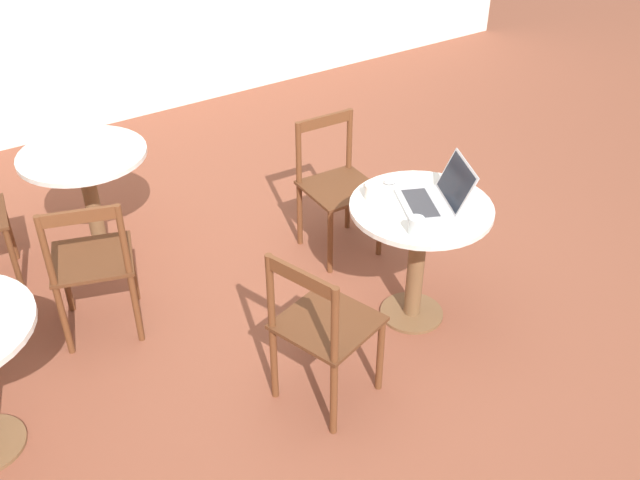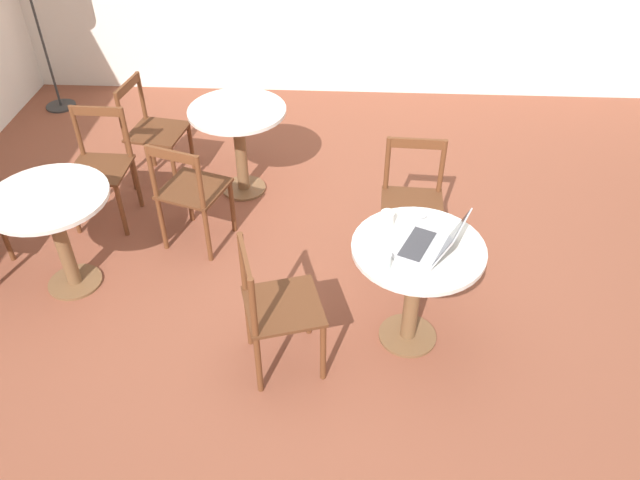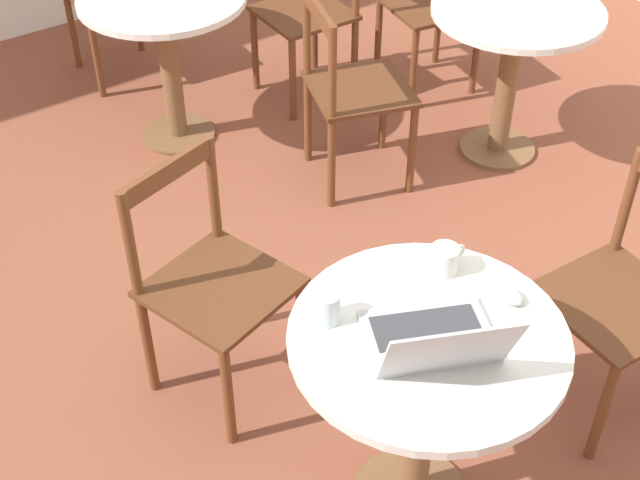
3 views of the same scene
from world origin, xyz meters
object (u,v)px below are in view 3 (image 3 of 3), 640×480
chair_mid_back (426,3)px  mug (445,259)px  drinking_glass (326,307)px  cafe_table_far (166,31)px  cafe_table_mid (513,44)px  chair_mid_left (351,92)px  chair_far_right (311,12)px  mouse (509,294)px  laptop (435,340)px  cafe_table_near (424,378)px  chair_near_right (624,299)px  chair_near_back (211,284)px

chair_mid_back → mug: (-1.52, -1.85, 0.33)m
chair_mid_back → mug: bearing=-129.4°
mug → drinking_glass: (-0.39, 0.03, 0.00)m
cafe_table_far → chair_mid_back: bearing=-11.5°
cafe_table_mid → chair_mid_left: (-0.72, 0.24, -0.12)m
chair_far_right → mouse: 2.48m
chair_mid_back → laptop: (-1.75, -2.08, 0.34)m
cafe_table_near → cafe_table_mid: size_ratio=1.00×
cafe_table_near → mug: bearing=40.5°
cafe_table_near → chair_mid_left: 1.76m
chair_mid_left → cafe_table_far: bearing=122.8°
mouse → drinking_glass: bearing=154.5°
cafe_table_near → chair_near_right: chair_near_right is taller
chair_mid_left → mouse: (-0.60, -1.54, 0.31)m
cafe_table_mid → chair_near_right: 1.54m
mouse → mug: bearing=110.2°
cafe_table_mid → chair_near_right: bearing=-120.2°
cafe_table_near → chair_far_right: 2.56m
mouse → mug: (-0.07, 0.19, 0.03)m
chair_near_right → chair_mid_back: 2.25m
chair_near_right → mug: chair_near_right is taller
laptop → chair_near_back: bearing=103.7°
chair_mid_back → mug: chair_mid_back is taller
mouse → chair_far_right: bearing=68.5°
cafe_table_mid → mug: 1.80m
cafe_table_mid → chair_far_right: bearing=113.3°
mouse → drinking_glass: drinking_glass is taller
cafe_table_far → drinking_glass: drinking_glass is taller
chair_mid_back → chair_near_back: bearing=-148.0°
cafe_table_mid → cafe_table_far: 1.58m
chair_far_right → mouse: (-0.90, -2.29, 0.31)m
chair_near_right → mouse: (-0.56, 0.02, 0.31)m
cafe_table_near → cafe_table_far: 2.32m
chair_mid_left → drinking_glass: bearing=-129.0°
laptop → drinking_glass: size_ratio=4.70×
cafe_table_near → mouse: size_ratio=7.63×
cafe_table_mid → mug: mug is taller
chair_near_back → chair_mid_back: (1.96, 1.22, 0.00)m
chair_near_back → drinking_glass: size_ratio=9.28×
cafe_table_mid → drinking_glass: drinking_glass is taller
chair_near_back → chair_mid_back: bearing=32.0°
chair_near_right → chair_near_back: size_ratio=1.00×
drinking_glass → chair_mid_back: bearing=43.5°
cafe_table_mid → chair_far_right: 1.08m
chair_mid_back → chair_far_right: bearing=155.3°
chair_near_right → laptop: laptop is taller
chair_near_right → cafe_table_near: bearing=177.3°
chair_far_right → mug: bearing=-114.9°
cafe_table_near → mug: (0.20, 0.17, 0.22)m
cafe_table_far → chair_mid_back: chair_mid_back is taller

